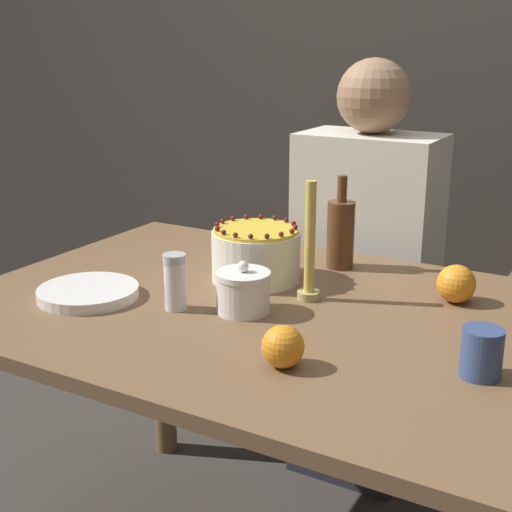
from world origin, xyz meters
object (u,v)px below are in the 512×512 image
object	(u,v)px
sugar_bowl	(243,292)
candle	(310,253)
cake	(256,254)
sugar_shaker	(175,282)
bottle	(341,233)
person_man_blue_shirt	(364,299)

from	to	relation	value
sugar_bowl	candle	size ratio (longest dim) A/B	0.44
cake	sugar_shaker	size ratio (longest dim) A/B	1.72
cake	sugar_shaker	distance (m)	0.26
candle	sugar_shaker	bearing A→B (deg)	-138.25
sugar_shaker	candle	xyz separation A→B (m)	(0.22, 0.20, 0.05)
sugar_bowl	bottle	xyz separation A→B (m)	(0.05, 0.38, 0.04)
person_man_blue_shirt	cake	bearing A→B (deg)	81.67
sugar_bowl	candle	xyz separation A→B (m)	(0.09, 0.14, 0.06)
person_man_blue_shirt	sugar_bowl	bearing A→B (deg)	90.16
cake	sugar_bowl	world-z (taller)	cake
sugar_shaker	bottle	distance (m)	0.48
cake	candle	distance (m)	0.18
sugar_shaker	candle	size ratio (longest dim) A/B	0.46
cake	candle	bearing A→B (deg)	-18.28
candle	sugar_bowl	bearing A→B (deg)	-122.25
cake	sugar_bowl	bearing A→B (deg)	-67.63
cake	bottle	xyz separation A→B (m)	(0.13, 0.19, 0.03)
sugar_shaker	cake	bearing A→B (deg)	78.01
cake	sugar_bowl	size ratio (longest dim) A/B	1.80
sugar_bowl	person_man_blue_shirt	distance (m)	0.76
sugar_bowl	person_man_blue_shirt	world-z (taller)	person_man_blue_shirt
sugar_shaker	candle	bearing A→B (deg)	41.75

